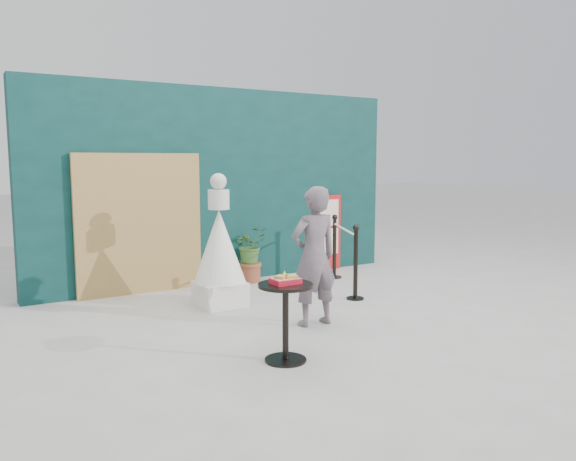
% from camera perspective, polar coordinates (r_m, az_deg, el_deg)
% --- Properties ---
extents(ground, '(60.00, 60.00, 0.00)m').
position_cam_1_polar(ground, '(6.47, 5.68, -9.97)').
color(ground, '#ADAAA5').
rests_on(ground, ground).
extents(back_wall, '(6.00, 0.30, 3.00)m').
position_cam_1_polar(back_wall, '(8.90, -6.63, 4.53)').
color(back_wall, '#092C2A').
rests_on(back_wall, ground).
extents(bamboo_fence, '(1.80, 0.08, 2.00)m').
position_cam_1_polar(bamboo_fence, '(8.24, -14.80, 0.65)').
color(bamboo_fence, tan).
rests_on(bamboo_fence, ground).
extents(woman, '(0.60, 0.40, 1.61)m').
position_cam_1_polar(woman, '(6.44, 2.66, -2.64)').
color(woman, '#695A61').
rests_on(woman, ground).
extents(menu_board, '(0.50, 0.07, 1.30)m').
position_cam_1_polar(menu_board, '(9.77, 4.09, -0.22)').
color(menu_board, red).
rests_on(menu_board, ground).
extents(statue, '(0.68, 0.68, 1.74)m').
position_cam_1_polar(statue, '(7.36, -6.98, -2.21)').
color(statue, white).
rests_on(statue, ground).
extents(cafe_table, '(0.52, 0.52, 0.75)m').
position_cam_1_polar(cafe_table, '(5.34, -0.26, -8.07)').
color(cafe_table, black).
rests_on(cafe_table, ground).
extents(food_basket, '(0.26, 0.19, 0.11)m').
position_cam_1_polar(food_basket, '(5.27, -0.25, -5.03)').
color(food_basket, red).
rests_on(food_basket, cafe_table).
extents(planter, '(0.51, 0.44, 0.87)m').
position_cam_1_polar(planter, '(8.79, -3.85, -1.99)').
color(planter, brown).
rests_on(planter, ground).
extents(stanchion_barrier, '(0.84, 1.54, 1.03)m').
position_cam_1_polar(stanchion_barrier, '(8.42, 5.73, -2.49)').
color(stanchion_barrier, black).
rests_on(stanchion_barrier, ground).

